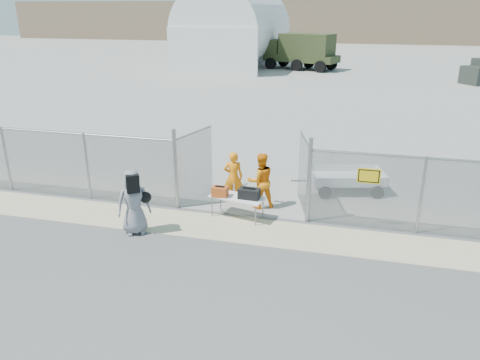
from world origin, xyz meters
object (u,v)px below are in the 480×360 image
(visitor, at_px, (134,202))
(utility_trailer, at_px, (347,180))
(folding_table, at_px, (237,207))
(security_worker_left, at_px, (233,177))
(security_worker_right, at_px, (261,181))

(visitor, bearing_deg, utility_trailer, 6.98)
(folding_table, distance_m, utility_trailer, 4.25)
(security_worker_left, relative_size, utility_trailer, 0.53)
(security_worker_right, distance_m, visitor, 3.91)
(folding_table, height_order, security_worker_left, security_worker_left)
(security_worker_right, xyz_separation_m, utility_trailer, (2.53, 2.05, -0.50))
(visitor, bearing_deg, security_worker_right, 7.81)
(security_worker_left, distance_m, utility_trailer, 3.92)
(folding_table, relative_size, security_worker_left, 0.97)
(visitor, xyz_separation_m, utility_trailer, (5.49, 4.61, -0.53))
(security_worker_left, relative_size, visitor, 0.91)
(security_worker_right, bearing_deg, visitor, 11.64)
(visitor, distance_m, utility_trailer, 7.19)
(security_worker_left, bearing_deg, utility_trailer, -164.58)
(folding_table, xyz_separation_m, visitor, (-2.46, -1.62, 0.57))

